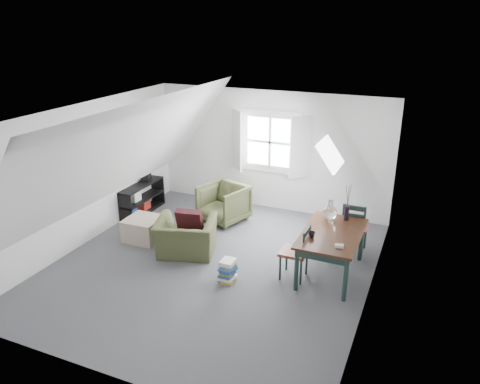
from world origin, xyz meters
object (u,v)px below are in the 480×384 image
at_px(dining_chair_far, 354,226).
at_px(dining_chair_near, 296,252).
at_px(armchair_far, 224,221).
at_px(magazine_stack, 228,271).
at_px(media_shelf, 139,200).
at_px(armchair_near, 187,253).
at_px(ottoman, 144,229).
at_px(dining_table, 332,238).

distance_m(dining_chair_far, dining_chair_near, 1.39).
relative_size(armchair_far, magazine_stack, 2.33).
xyz_separation_m(dining_chair_near, media_shelf, (-3.76, 1.22, -0.18)).
distance_m(armchair_near, dining_chair_far, 2.94).
distance_m(armchair_far, magazine_stack, 2.30).
xyz_separation_m(ottoman, dining_chair_near, (2.96, -0.20, 0.25)).
bearing_deg(dining_chair_near, dining_table, 110.15).
height_order(armchair_far, media_shelf, media_shelf).
xyz_separation_m(ottoman, magazine_stack, (2.03, -0.72, -0.03)).
height_order(armchair_near, media_shelf, media_shelf).
distance_m(media_shelf, magazine_stack, 3.32).
xyz_separation_m(ottoman, dining_chair_far, (3.63, 1.02, 0.28)).
bearing_deg(media_shelf, dining_chair_far, 0.42).
bearing_deg(armchair_near, ottoman, -27.78).
relative_size(armchair_far, dining_chair_far, 0.89).
bearing_deg(magazine_stack, ottoman, 160.38).
bearing_deg(dining_chair_far, magazine_stack, 57.17).
height_order(dining_table, dining_chair_near, dining_chair_near).
xyz_separation_m(dining_table, dining_chair_far, (0.19, 0.91, -0.15)).
bearing_deg(ottoman, armchair_near, -10.57).
xyz_separation_m(armchair_near, media_shelf, (-1.78, 1.20, 0.28)).
bearing_deg(dining_chair_near, dining_chair_far, 137.84).
bearing_deg(dining_chair_far, armchair_near, 34.21).
height_order(ottoman, dining_table, dining_table).
relative_size(armchair_far, media_shelf, 0.68).
bearing_deg(ottoman, dining_table, 1.88).
bearing_deg(dining_table, dining_chair_near, -148.89).
relative_size(ottoman, dining_chair_far, 0.66).
xyz_separation_m(dining_table, media_shelf, (-4.23, 0.90, -0.36)).
bearing_deg(dining_chair_far, ottoman, 25.36).
xyz_separation_m(armchair_far, dining_table, (2.44, -1.21, 0.64)).
height_order(armchair_near, armchair_far, armchair_far).
distance_m(armchair_near, media_shelf, 2.17).
distance_m(armchair_far, ottoman, 1.67).
bearing_deg(armchair_far, dining_chair_near, -20.23).
relative_size(dining_chair_far, dining_chair_near, 1.07).
bearing_deg(dining_chair_far, dining_table, 87.74).
bearing_deg(magazine_stack, dining_chair_far, 47.51).
relative_size(dining_chair_far, media_shelf, 0.77).
height_order(dining_table, dining_chair_far, dining_chair_far).
relative_size(armchair_near, armchair_far, 1.18).
bearing_deg(media_shelf, magazine_stack, -31.28).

